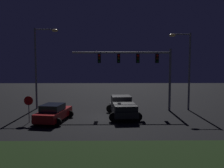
% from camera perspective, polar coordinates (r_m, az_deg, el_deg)
% --- Properties ---
extents(ground_plane, '(80.00, 80.00, 0.00)m').
position_cam_1_polar(ground_plane, '(21.59, -0.69, -8.18)').
color(ground_plane, black).
extents(grass_median, '(25.82, 5.85, 0.10)m').
position_cam_1_polar(grass_median, '(12.11, -0.73, -18.46)').
color(grass_median, black).
rests_on(grass_median, ground_plane).
extents(pickup_truck, '(3.14, 5.53, 1.80)m').
position_cam_1_polar(pickup_truck, '(21.80, 2.60, -5.38)').
color(pickup_truck, black).
rests_on(pickup_truck, ground_plane).
extents(car_sedan, '(2.94, 4.63, 1.51)m').
position_cam_1_polar(car_sedan, '(20.51, -14.23, -6.90)').
color(car_sedan, maroon).
rests_on(car_sedan, ground_plane).
extents(traffic_signal_gantry, '(10.32, 0.56, 6.50)m').
position_cam_1_polar(traffic_signal_gantry, '(24.21, 6.47, 5.18)').
color(traffic_signal_gantry, slate).
rests_on(traffic_signal_gantry, ground_plane).
extents(street_lamp_left, '(2.62, 0.44, 8.81)m').
position_cam_1_polar(street_lamp_left, '(26.51, -17.36, 5.96)').
color(street_lamp_left, slate).
rests_on(street_lamp_left, ground_plane).
extents(street_lamp_right, '(2.34, 0.44, 8.18)m').
position_cam_1_polar(street_lamp_right, '(25.71, 17.69, 5.18)').
color(street_lamp_right, slate).
rests_on(street_lamp_right, ground_plane).
extents(stop_sign, '(0.76, 0.08, 2.23)m').
position_cam_1_polar(stop_sign, '(20.53, -19.91, -4.69)').
color(stop_sign, slate).
rests_on(stop_sign, ground_plane).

